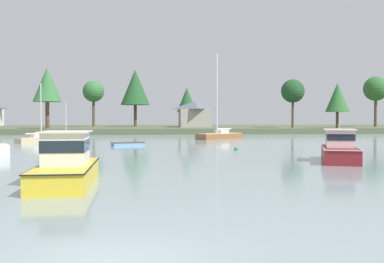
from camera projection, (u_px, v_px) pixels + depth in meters
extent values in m
plane|color=gray|center=(110.00, 262.00, 9.78)|extent=(400.00, 400.00, 0.00)
cube|color=#4C563D|center=(142.00, 129.00, 114.26)|extent=(164.46, 57.01, 1.11)
cube|color=brown|center=(220.00, 138.00, 68.86)|extent=(8.04, 7.43, 1.38)
cube|color=#CCB78E|center=(220.00, 133.00, 68.84)|extent=(7.47, 6.88, 0.04)
cube|color=silver|center=(222.00, 131.00, 69.16)|extent=(2.37, 2.32, 0.53)
cylinder|color=silver|center=(217.00, 93.00, 68.15)|extent=(0.18, 0.18, 12.01)
cylinder|color=silver|center=(224.00, 129.00, 69.60)|extent=(2.74, 2.43, 0.14)
cylinder|color=silver|center=(224.00, 129.00, 69.60)|extent=(2.47, 2.19, 0.14)
cylinder|color=#999999|center=(209.00, 93.00, 66.86)|extent=(2.67, 2.34, 11.96)
cube|color=tan|center=(38.00, 142.00, 57.89)|extent=(5.01, 5.58, 1.09)
cube|color=#CCB78E|center=(38.00, 138.00, 57.87)|extent=(4.64, 5.19, 0.04)
cube|color=silver|center=(36.00, 136.00, 57.62)|extent=(1.58, 1.63, 0.36)
cylinder|color=silver|center=(41.00, 110.00, 58.17)|extent=(0.12, 0.12, 6.95)
cylinder|color=silver|center=(33.00, 134.00, 57.26)|extent=(1.62, 1.91, 0.10)
cylinder|color=silver|center=(33.00, 134.00, 57.26)|extent=(1.50, 1.75, 0.14)
cylinder|color=#999999|center=(49.00, 111.00, 59.17)|extent=(1.57, 1.87, 6.91)
cube|color=#669ECC|center=(128.00, 145.00, 51.63)|extent=(3.87, 2.50, 0.55)
cube|color=brown|center=(128.00, 142.00, 51.62)|extent=(4.05, 2.65, 0.05)
cube|color=tan|center=(128.00, 143.00, 51.63)|extent=(0.48, 1.22, 0.03)
cube|color=gold|center=(66.00, 180.00, 21.47)|extent=(2.58, 7.56, 1.44)
cone|color=gold|center=(76.00, 171.00, 25.19)|extent=(2.21, 2.15, 2.16)
cube|color=black|center=(66.00, 165.00, 21.45)|extent=(2.68, 7.71, 0.05)
cube|color=silver|center=(66.00, 148.00, 21.40)|extent=(1.98, 2.73, 1.53)
cube|color=#19232D|center=(66.00, 145.00, 21.40)|extent=(2.02, 2.78, 0.55)
cube|color=beige|center=(66.00, 132.00, 21.38)|extent=(2.30, 3.06, 0.06)
cylinder|color=silver|center=(66.00, 116.00, 21.36)|extent=(0.03, 0.03, 1.38)
cube|color=maroon|center=(340.00, 158.00, 32.73)|extent=(4.55, 7.23, 1.64)
cone|color=maroon|center=(337.00, 155.00, 36.05)|extent=(2.64, 2.53, 2.11)
cube|color=silver|center=(340.00, 147.00, 32.71)|extent=(4.69, 7.40, 0.05)
cube|color=silver|center=(340.00, 138.00, 32.86)|extent=(2.72, 3.25, 1.22)
cube|color=#19232D|center=(340.00, 137.00, 32.86)|extent=(2.77, 3.32, 0.44)
cube|color=beige|center=(340.00, 129.00, 32.84)|extent=(3.11, 3.67, 0.06)
cylinder|color=silver|center=(340.00, 120.00, 32.82)|extent=(0.03, 0.03, 1.27)
sphere|color=#1E8C47|center=(236.00, 149.00, 44.76)|extent=(0.41, 0.41, 0.41)
torus|color=#333338|center=(236.00, 147.00, 44.75)|extent=(0.12, 0.12, 0.02)
cylinder|color=brown|center=(94.00, 111.00, 110.42)|extent=(0.63, 0.63, 7.44)
sphere|color=#336B38|center=(93.00, 91.00, 110.28)|extent=(5.19, 5.19, 5.19)
cylinder|color=brown|center=(47.00, 107.00, 89.94)|extent=(0.76, 0.76, 8.65)
cone|color=#336B38|center=(47.00, 85.00, 89.82)|extent=(5.56, 5.56, 6.79)
cylinder|color=brown|center=(135.00, 109.00, 112.36)|extent=(0.75, 0.75, 8.87)
cone|color=#235128|center=(135.00, 87.00, 112.20)|extent=(7.16, 7.16, 8.75)
cylinder|color=brown|center=(293.00, 112.00, 97.83)|extent=(0.50, 0.50, 6.77)
sphere|color=#1E4723|center=(293.00, 91.00, 97.70)|extent=(5.03, 5.03, 5.03)
cylinder|color=brown|center=(376.00, 110.00, 109.16)|extent=(0.67, 0.67, 7.83)
sphere|color=#2D602D|center=(376.00, 89.00, 109.01)|extent=(5.87, 5.87, 5.87)
cylinder|color=brown|center=(187.00, 115.00, 108.96)|extent=(0.55, 0.55, 5.81)
cone|color=#235128|center=(187.00, 100.00, 108.86)|extent=(4.81, 4.81, 5.88)
cylinder|color=brown|center=(337.00, 115.00, 93.45)|extent=(0.57, 0.57, 5.58)
cone|color=#2D602D|center=(337.00, 97.00, 93.35)|extent=(4.86, 4.86, 5.95)
cube|color=#9E998E|center=(195.00, 118.00, 104.60)|extent=(7.08, 7.15, 4.14)
pyramid|color=#565B66|center=(195.00, 105.00, 104.51)|extent=(7.65, 7.72, 1.81)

